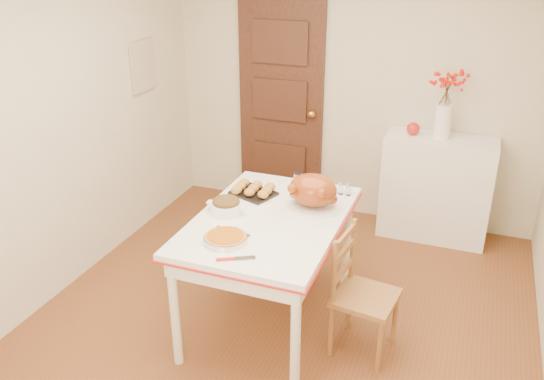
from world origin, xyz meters
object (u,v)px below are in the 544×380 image
at_px(chair_oak, 366,295).
at_px(turkey_platter, 313,192).
at_px(sideboard, 436,188).
at_px(kitchen_table, 269,271).
at_px(pumpkin_pie, 225,237).

height_order(chair_oak, turkey_platter, turkey_platter).
relative_size(sideboard, turkey_platter, 2.44).
bearing_deg(kitchen_table, chair_oak, -5.29).
bearing_deg(turkey_platter, sideboard, 68.84).
bearing_deg(pumpkin_pie, sideboard, 63.12).
bearing_deg(sideboard, pumpkin_pie, -116.88).
relative_size(sideboard, pumpkin_pie, 3.54).
bearing_deg(pumpkin_pie, kitchen_table, 70.76).
height_order(chair_oak, pumpkin_pie, pumpkin_pie).
bearing_deg(sideboard, chair_oak, -97.93).
bearing_deg(pumpkin_pie, turkey_platter, 59.89).
xyz_separation_m(sideboard, pumpkin_pie, (-1.08, -2.13, 0.39)).
xyz_separation_m(chair_oak, pumpkin_pie, (-0.83, -0.33, 0.43)).
bearing_deg(turkey_platter, kitchen_table, -129.75).
bearing_deg(pumpkin_pie, chair_oak, 21.67).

